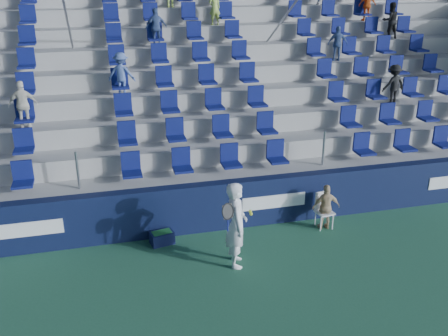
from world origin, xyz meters
name	(u,v)px	position (x,y,z in m)	size (l,w,h in m)	color
ground	(251,308)	(0.00, 0.00, 0.00)	(70.00, 70.00, 0.00)	#296043
sponsor_wall	(212,206)	(0.00, 3.15, 0.60)	(24.00, 0.32, 1.20)	#0E1636
grandstand	(176,95)	(0.00, 8.24, 2.14)	(24.00, 8.17, 6.63)	#979792
tennis_player	(236,225)	(0.14, 1.51, 0.94)	(0.69, 0.76, 1.88)	silver
line_judge_chair	(323,207)	(2.64, 2.64, 0.50)	(0.44, 0.45, 0.88)	white
line_judge	(326,207)	(2.64, 2.50, 0.57)	(0.67, 0.28, 1.14)	tan
ball_bin	(162,237)	(-1.28, 2.75, 0.16)	(0.58, 0.44, 0.29)	#10153A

